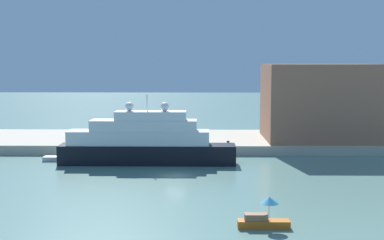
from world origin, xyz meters
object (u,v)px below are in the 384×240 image
object	(u,v)px
small_motorboat	(264,217)
mooring_bollard	(228,143)
person_figure	(147,138)
harbor_building	(319,102)
parked_car	(117,139)
large_yacht	(145,143)
work_barge	(63,159)

from	to	relation	value
small_motorboat	mooring_bollard	bearing A→B (deg)	91.82
person_figure	mooring_bollard	size ratio (longest dim) A/B	2.48
harbor_building	parked_car	world-z (taller)	harbor_building
large_yacht	small_motorboat	size ratio (longest dim) A/B	5.49
small_motorboat	person_figure	bearing A→B (deg)	109.91
harbor_building	parked_car	xyz separation A→B (m)	(-35.73, -5.10, -6.17)
harbor_building	parked_car	size ratio (longest dim) A/B	5.06
work_barge	person_figure	world-z (taller)	person_figure
mooring_bollard	parked_car	bearing A→B (deg)	172.33
work_barge	person_figure	xyz separation A→B (m)	(12.39, 8.15, 2.06)
person_figure	large_yacht	bearing A→B (deg)	-85.72
small_motorboat	person_figure	distance (m)	44.37
small_motorboat	parked_car	world-z (taller)	small_motorboat
parked_car	small_motorboat	bearing A→B (deg)	-64.42
work_barge	parked_car	world-z (taller)	parked_car
small_motorboat	parked_car	xyz separation A→B (m)	(-20.24, 42.28, 1.08)
work_barge	harbor_building	xyz separation A→B (m)	(42.99, 13.83, 7.96)
person_figure	harbor_building	bearing A→B (deg)	10.51
small_motorboat	person_figure	size ratio (longest dim) A/B	2.72
large_yacht	small_motorboat	bearing A→B (deg)	-65.38
large_yacht	harbor_building	world-z (taller)	harbor_building
small_motorboat	work_barge	xyz separation A→B (m)	(-27.50, 33.55, -0.71)
small_motorboat	parked_car	bearing A→B (deg)	115.58
harbor_building	person_figure	bearing A→B (deg)	-169.49
large_yacht	person_figure	xyz separation A→B (m)	(-0.78, 10.43, -0.85)
harbor_building	person_figure	size ratio (longest dim) A/B	10.91
small_motorboat	harbor_building	distance (m)	50.37
large_yacht	small_motorboat	xyz separation A→B (m)	(14.33, -31.27, -2.21)
work_barge	person_figure	size ratio (longest dim) A/B	3.31
person_figure	mooring_bollard	xyz separation A→B (m)	(13.85, -1.98, -0.47)
large_yacht	parked_car	world-z (taller)	large_yacht
harbor_building	person_figure	xyz separation A→B (m)	(-30.60, -5.68, -5.89)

